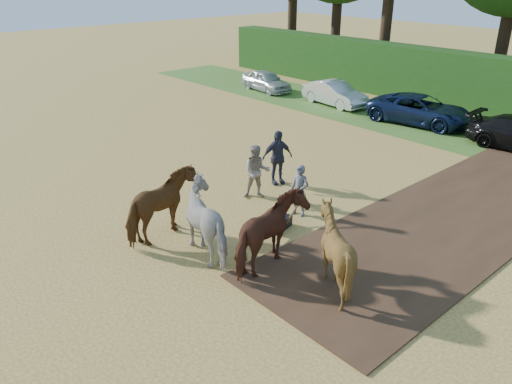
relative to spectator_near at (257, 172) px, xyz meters
The scene contains 5 objects.
ground 4.50m from the spectator_near, 32.54° to the right, with size 120.00×120.00×0.00m, color gold.
earth_strip 7.03m from the spectator_near, 41.62° to the left, with size 4.50×17.00×0.05m, color #472D1C.
spectator_near is the anchor object (origin of this frame).
spectator_far 1.41m from the spectator_near, 107.36° to the left, with size 1.15×0.48×1.96m, color #292B37.
plough_team 3.95m from the spectator_near, 46.70° to the right, with size 6.59×5.45×1.97m.
Camera 1 is at (7.72, -7.84, 7.06)m, focal length 35.00 mm.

